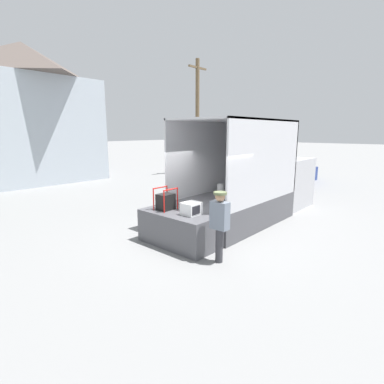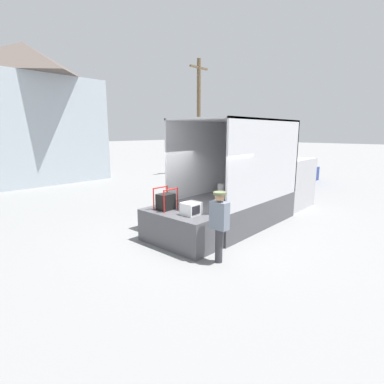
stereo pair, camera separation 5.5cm
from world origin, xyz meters
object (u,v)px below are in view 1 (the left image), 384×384
object	(u,v)px
box_truck	(258,190)
utility_pole	(197,116)
microwave	(191,208)
portable_generator	(166,201)
pickup_truck_blue	(287,173)
worker_person	(220,220)

from	to	relation	value
box_truck	utility_pole	size ratio (longest dim) A/B	0.83
microwave	portable_generator	bearing A→B (deg)	95.06
pickup_truck_blue	utility_pole	size ratio (longest dim) A/B	0.62
pickup_truck_blue	microwave	bearing A→B (deg)	-167.59
box_truck	pickup_truck_blue	size ratio (longest dim) A/B	1.34
box_truck	worker_person	size ratio (longest dim) A/B	3.84
portable_generator	utility_pole	xyz separation A→B (m)	(11.13, 8.36, 3.04)
box_truck	utility_pole	world-z (taller)	utility_pole
portable_generator	pickup_truck_blue	size ratio (longest dim) A/B	0.13
portable_generator	pickup_truck_blue	world-z (taller)	portable_generator
box_truck	portable_generator	bearing A→B (deg)	173.66
box_truck	portable_generator	world-z (taller)	box_truck
portable_generator	utility_pole	distance (m)	14.25
worker_person	utility_pole	size ratio (longest dim) A/B	0.22
box_truck	microwave	distance (m)	4.33
worker_person	pickup_truck_blue	xyz separation A→B (m)	(12.07, 3.73, -0.47)
utility_pole	microwave	bearing A→B (deg)	-140.02
box_truck	utility_pole	xyz separation A→B (m)	(6.74, 8.85, 3.27)
portable_generator	pickup_truck_blue	distance (m)	12.03
worker_person	utility_pole	distance (m)	15.67
microwave	utility_pole	xyz separation A→B (m)	(11.05, 9.26, 3.11)
microwave	utility_pole	bearing A→B (deg)	39.98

